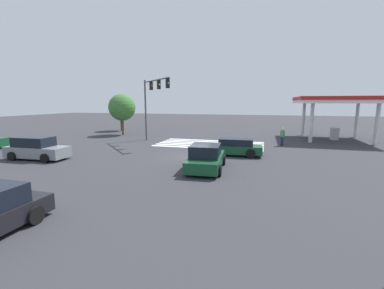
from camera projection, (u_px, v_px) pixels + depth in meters
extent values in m
plane|color=#333338|center=(192.00, 157.00, 19.50)|extent=(138.13, 138.13, 0.00)
cube|color=silver|center=(214.00, 141.00, 27.95)|extent=(10.45, 0.60, 0.01)
cube|color=silver|center=(213.00, 142.00, 27.05)|extent=(10.45, 0.60, 0.01)
cube|color=silver|center=(211.00, 143.00, 26.15)|extent=(10.45, 0.60, 0.01)
cube|color=silver|center=(209.00, 145.00, 25.25)|extent=(10.45, 0.60, 0.01)
cube|color=silver|center=(207.00, 146.00, 24.34)|extent=(10.45, 0.60, 0.01)
cube|color=silver|center=(204.00, 148.00, 23.44)|extent=(10.45, 0.60, 0.01)
cylinder|color=#47474C|center=(146.00, 111.00, 27.92)|extent=(0.18, 0.18, 6.49)
cylinder|color=#47474C|center=(156.00, 80.00, 24.70)|extent=(4.57, 4.57, 0.12)
cube|color=black|center=(151.00, 86.00, 25.87)|extent=(0.40, 0.40, 0.84)
sphere|color=red|center=(152.00, 86.00, 25.74)|extent=(0.16, 0.16, 0.16)
cube|color=black|center=(159.00, 85.00, 24.10)|extent=(0.40, 0.40, 0.84)
sphere|color=gold|center=(159.00, 85.00, 23.96)|extent=(0.16, 0.16, 0.16)
cube|color=black|center=(168.00, 83.00, 22.32)|extent=(0.40, 0.40, 0.84)
sphere|color=green|center=(168.00, 83.00, 22.18)|extent=(0.16, 0.16, 0.16)
cube|color=#144728|center=(206.00, 161.00, 15.97)|extent=(2.22, 4.54, 0.66)
cube|color=black|center=(205.00, 151.00, 15.64)|extent=(1.86, 2.17, 0.74)
cylinder|color=black|center=(195.00, 158.00, 17.53)|extent=(0.27, 0.69, 0.68)
cylinder|color=black|center=(224.00, 160.00, 17.13)|extent=(0.27, 0.69, 0.68)
cylinder|color=black|center=(186.00, 168.00, 14.88)|extent=(0.27, 0.69, 0.68)
cylinder|color=black|center=(219.00, 170.00, 14.48)|extent=(0.27, 0.69, 0.68)
cube|color=#144728|center=(233.00, 149.00, 20.15)|extent=(4.53, 1.86, 0.63)
cube|color=black|center=(236.00, 142.00, 20.01)|extent=(2.64, 1.61, 0.52)
cylinder|color=black|center=(214.00, 152.00, 19.67)|extent=(0.72, 0.25, 0.71)
cylinder|color=black|center=(217.00, 148.00, 21.32)|extent=(0.72, 0.25, 0.71)
cylinder|color=black|center=(251.00, 154.00, 19.04)|extent=(0.72, 0.25, 0.71)
cylinder|color=black|center=(251.00, 150.00, 20.69)|extent=(0.72, 0.25, 0.71)
cylinder|color=black|center=(4.00, 144.00, 23.99)|extent=(0.61, 0.26, 0.60)
cylinder|color=black|center=(35.00, 215.00, 8.77)|extent=(0.22, 0.63, 0.63)
cube|color=gray|center=(38.00, 152.00, 18.79)|extent=(4.58, 1.88, 0.77)
cube|color=black|center=(34.00, 142.00, 18.73)|extent=(2.71, 1.63, 0.70)
cylinder|color=black|center=(63.00, 153.00, 19.33)|extent=(0.65, 0.25, 0.64)
cylinder|color=black|center=(45.00, 158.00, 17.68)|extent=(0.65, 0.25, 0.64)
cylinder|color=black|center=(32.00, 152.00, 19.97)|extent=(0.65, 0.25, 0.64)
cylinder|color=black|center=(12.00, 156.00, 18.32)|extent=(0.65, 0.25, 0.64)
cube|color=silver|center=(337.00, 102.00, 28.06)|extent=(8.35, 8.35, 0.35)
cube|color=red|center=(338.00, 98.00, 28.00)|extent=(8.51, 8.51, 0.36)
cube|color=#B2B2B7|center=(334.00, 134.00, 28.64)|extent=(0.70, 1.10, 1.30)
cylinder|color=silver|center=(357.00, 120.00, 30.40)|extent=(0.36, 0.36, 4.02)
cylinder|color=silver|center=(303.00, 119.00, 31.98)|extent=(0.36, 0.36, 4.02)
cylinder|color=silver|center=(377.00, 124.00, 24.86)|extent=(0.36, 0.36, 4.02)
cylinder|color=silver|center=(311.00, 123.00, 26.43)|extent=(0.36, 0.36, 4.02)
cylinder|color=#232842|center=(283.00, 142.00, 24.50)|extent=(0.14, 0.14, 0.84)
cylinder|color=#232842|center=(281.00, 141.00, 24.63)|extent=(0.14, 0.14, 0.84)
cube|color=#337A42|center=(282.00, 134.00, 24.44)|extent=(0.41, 0.41, 0.67)
sphere|color=tan|center=(283.00, 129.00, 24.37)|extent=(0.23, 0.23, 0.23)
cylinder|color=brown|center=(121.00, 124.00, 37.60)|extent=(0.26, 0.26, 1.83)
sphere|color=#1E5B28|center=(121.00, 110.00, 37.25)|extent=(2.97, 2.97, 2.97)
cylinder|color=brown|center=(123.00, 127.00, 32.75)|extent=(0.26, 0.26, 2.07)
sphere|color=#3D7533|center=(122.00, 107.00, 32.35)|extent=(3.36, 3.36, 3.36)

